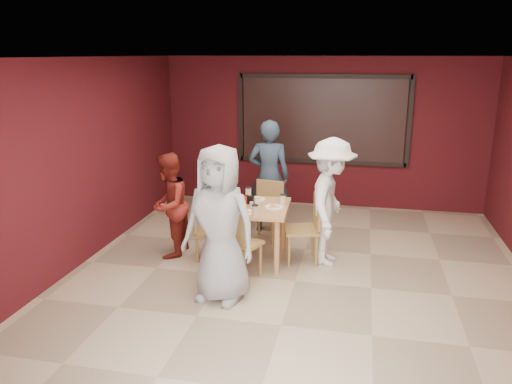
% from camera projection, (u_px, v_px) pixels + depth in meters
% --- Properties ---
extents(floor, '(7.00, 7.00, 0.00)m').
position_uv_depth(floor, '(295.00, 281.00, 6.45)').
color(floor, tan).
rests_on(floor, ground).
extents(window_blinds, '(3.00, 0.02, 1.50)m').
position_uv_depth(window_blinds, '(322.00, 120.00, 9.26)').
color(window_blinds, black).
extents(dining_table, '(1.07, 1.07, 0.95)m').
position_uv_depth(dining_table, '(251.00, 213.00, 6.94)').
color(dining_table, tan).
rests_on(dining_table, floor).
extents(chair_front, '(0.60, 0.60, 0.96)m').
position_uv_depth(chair_front, '(237.00, 241.00, 6.34)').
color(chair_front, '#A68040').
rests_on(chair_front, floor).
extents(chair_back, '(0.51, 0.51, 0.93)m').
position_uv_depth(chair_back, '(267.00, 207.00, 7.79)').
color(chair_back, '#A68040').
rests_on(chair_back, floor).
extents(chair_left, '(0.50, 0.50, 0.80)m').
position_uv_depth(chair_left, '(203.00, 228.00, 7.06)').
color(chair_left, '#A68040').
rests_on(chair_left, floor).
extents(chair_right, '(0.56, 0.56, 0.96)m').
position_uv_depth(chair_right, '(308.00, 225.00, 6.92)').
color(chair_right, '#A68040').
rests_on(chair_right, floor).
extents(diner_front, '(1.02, 0.77, 1.87)m').
position_uv_depth(diner_front, '(220.00, 224.00, 5.76)').
color(diner_front, '#949494').
rests_on(diner_front, floor).
extents(diner_back, '(0.71, 0.50, 1.84)m').
position_uv_depth(diner_back, '(269.00, 176.00, 8.07)').
color(diner_back, '#2B3C4D').
rests_on(diner_back, floor).
extents(diner_left, '(0.59, 0.74, 1.51)m').
position_uv_depth(diner_left, '(169.00, 205.00, 7.10)').
color(diner_left, maroon).
rests_on(diner_left, floor).
extents(diner_right, '(0.71, 1.17, 1.77)m').
position_uv_depth(diner_right, '(331.00, 202.00, 6.81)').
color(diner_right, white).
rests_on(diner_right, floor).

